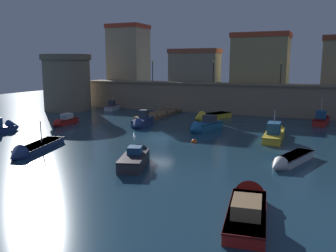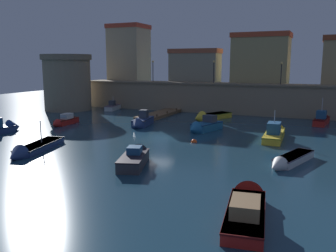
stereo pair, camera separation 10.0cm
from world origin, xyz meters
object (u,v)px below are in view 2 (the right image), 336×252
at_px(quay_lamp_0, 153,67).
at_px(moored_boat_10, 247,205).
at_px(moored_boat_0, 275,132).
at_px(moored_boat_6, 209,117).
at_px(moored_boat_7, 289,161).
at_px(quay_lamp_2, 281,69).
at_px(mooring_buoy_0, 194,142).
at_px(quay_lamp_1, 214,68).
at_px(fortress_tower, 67,82).
at_px(moored_boat_3, 31,149).
at_px(moored_boat_1, 136,157).
at_px(moored_boat_8, 115,106).
at_px(moored_boat_4, 64,121).
at_px(moored_boat_2, 204,126).
at_px(moored_boat_5, 322,119).
at_px(moored_boat_11, 141,122).

relative_size(quay_lamp_0, moored_boat_10, 0.48).
height_order(quay_lamp_0, moored_boat_10, quay_lamp_0).
distance_m(moored_boat_0, moored_boat_6, 12.26).
bearing_deg(moored_boat_7, quay_lamp_2, -153.68).
xyz_separation_m(moored_boat_0, mooring_buoy_0, (-6.38, -5.03, -0.49)).
distance_m(quay_lamp_1, moored_boat_6, 9.43).
distance_m(quay_lamp_2, mooring_buoy_0, 21.91).
distance_m(fortress_tower, quay_lamp_2, 30.88).
bearing_deg(moored_boat_3, moored_boat_10, 61.96).
distance_m(moored_boat_1, mooring_buoy_0, 8.18).
bearing_deg(quay_lamp_0, moored_boat_0, -37.06).
height_order(moored_boat_0, moored_boat_8, moored_boat_0).
distance_m(moored_boat_0, moored_boat_4, 23.30).
relative_size(moored_boat_4, moored_boat_6, 0.74).
bearing_deg(moored_boat_2, moored_boat_6, -149.36).
bearing_deg(moored_boat_1, moored_boat_7, -86.32).
distance_m(fortress_tower, moored_boat_5, 35.75).
distance_m(moored_boat_1, moored_boat_10, 10.43).
relative_size(moored_boat_4, moored_boat_10, 0.67).
distance_m(quay_lamp_2, moored_boat_5, 9.35).
bearing_deg(quay_lamp_1, moored_boat_4, -125.40).
xyz_separation_m(moored_boat_5, moored_boat_8, (-29.48, 1.94, -0.08)).
distance_m(quay_lamp_2, moored_boat_8, 24.93).
bearing_deg(moored_boat_8, moored_boat_5, -106.03).
bearing_deg(moored_boat_5, moored_boat_10, -177.80).
relative_size(fortress_tower, quay_lamp_1, 2.60).
bearing_deg(mooring_buoy_0, moored_boat_6, 101.41).
relative_size(moored_boat_4, moored_boat_8, 0.80).
xyz_separation_m(moored_boat_5, moored_boat_11, (-18.67, -9.84, -0.02)).
relative_size(quay_lamp_1, moored_boat_3, 0.45).
height_order(moored_boat_0, moored_boat_10, moored_boat_0).
relative_size(quay_lamp_2, moored_boat_8, 0.52).
bearing_deg(moored_boat_0, moored_boat_8, 62.28).
bearing_deg(moored_boat_2, fortress_tower, -91.47).
bearing_deg(moored_boat_8, moored_boat_7, -140.21).
bearing_deg(moored_boat_4, quay_lamp_0, 165.53).
bearing_deg(mooring_buoy_0, fortress_tower, 151.23).
bearing_deg(quay_lamp_1, quay_lamp_0, 180.00).
height_order(moored_boat_2, mooring_buoy_0, moored_boat_2).
xyz_separation_m(quay_lamp_0, moored_boat_3, (3.44, -29.13, -6.09)).
bearing_deg(moored_boat_7, mooring_buoy_0, -97.77).
relative_size(moored_boat_1, moored_boat_11, 1.02).
bearing_deg(moored_boat_10, moored_boat_7, -14.62).
height_order(quay_lamp_1, moored_boat_10, quay_lamp_1).
bearing_deg(quay_lamp_2, moored_boat_5, -42.93).
relative_size(moored_boat_3, moored_boat_5, 1.31).
distance_m(quay_lamp_0, moored_boat_3, 29.96).
bearing_deg(quay_lamp_2, quay_lamp_0, 180.00).
xyz_separation_m(quay_lamp_2, moored_boat_8, (-24.05, -3.12, -5.78)).
height_order(quay_lamp_1, moored_boat_11, quay_lamp_1).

